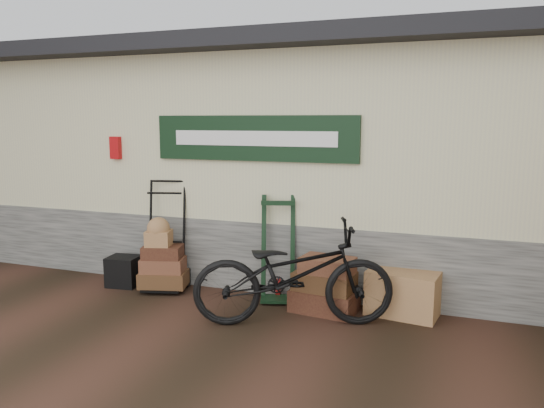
# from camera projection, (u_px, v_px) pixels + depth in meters

# --- Properties ---
(ground) EXTENTS (80.00, 80.00, 0.00)m
(ground) POSITION_uv_depth(u_px,v_px,m) (247.00, 323.00, 5.73)
(ground) COLOR black
(ground) RESTS_ON ground
(station_building) EXTENTS (14.40, 4.10, 3.20)m
(station_building) POSITION_uv_depth(u_px,v_px,m) (316.00, 157.00, 8.02)
(station_building) COLOR #4C4C47
(station_building) RESTS_ON ground
(porter_trolley) EXTENTS (0.83, 0.71, 1.43)m
(porter_trolley) POSITION_uv_depth(u_px,v_px,m) (166.00, 234.00, 6.84)
(porter_trolley) COLOR black
(porter_trolley) RESTS_ON ground
(green_barrow) EXTENTS (0.55, 0.50, 1.27)m
(green_barrow) POSITION_uv_depth(u_px,v_px,m) (278.00, 248.00, 6.40)
(green_barrow) COLOR black
(green_barrow) RESTS_ON ground
(suitcase_stack) EXTENTS (0.78, 0.54, 0.65)m
(suitcase_stack) POSITION_uv_depth(u_px,v_px,m) (324.00, 284.00, 6.04)
(suitcase_stack) COLOR #3D1B13
(suitcase_stack) RESTS_ON ground
(wicker_hamper) EXTENTS (0.83, 0.60, 0.50)m
(wicker_hamper) POSITION_uv_depth(u_px,v_px,m) (403.00, 293.00, 5.95)
(wicker_hamper) COLOR brown
(wicker_hamper) RESTS_ON ground
(black_trunk) EXTENTS (0.43, 0.38, 0.39)m
(black_trunk) POSITION_uv_depth(u_px,v_px,m) (124.00, 271.00, 6.99)
(black_trunk) COLOR black
(black_trunk) RESTS_ON ground
(bicycle) EXTENTS (1.46, 2.26, 1.24)m
(bicycle) POSITION_uv_depth(u_px,v_px,m) (293.00, 268.00, 5.60)
(bicycle) COLOR black
(bicycle) RESTS_ON ground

